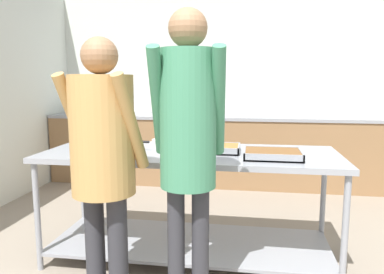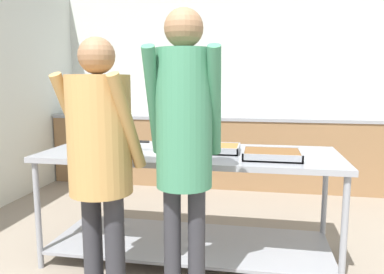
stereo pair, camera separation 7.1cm
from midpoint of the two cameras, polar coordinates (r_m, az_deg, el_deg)
The scene contains 10 objects.
wall_rear at distance 5.40m, azimuth 6.27°, elevation 7.69°, with size 4.92×0.06×2.65m.
back_counter at distance 5.12m, azimuth 5.82°, elevation -1.98°, with size 4.76×0.65×0.94m.
serving_counter at distance 2.96m, azimuth 0.34°, elevation -7.55°, with size 2.26×0.86×0.86m.
sauce_pan at distance 3.04m, azimuth -11.00°, elevation -1.06°, with size 0.43×0.29×0.08m.
plate_stack at distance 3.12m, azimuth -3.05°, elevation -0.92°, with size 0.27×0.27×0.06m.
serving_tray_vegetables at distance 2.89m, azimuth 3.65°, elevation -1.76°, with size 0.43×0.29×0.05m.
serving_tray_roast at distance 2.72m, azimuth 12.79°, elevation -2.63°, with size 0.40×0.33×0.05m.
guest_serving_left at distance 2.05m, azimuth -0.23°, elevation 0.68°, with size 0.43×0.37×1.79m.
guest_serving_right at distance 2.24m, azimuth -12.96°, elevation -1.73°, with size 0.52×0.42×1.65m.
water_bottle at distance 5.19m, azimuth -1.93°, elevation 4.70°, with size 0.07×0.07×0.25m.
Camera 2 is at (0.43, -1.15, 1.41)m, focal length 35.00 mm.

